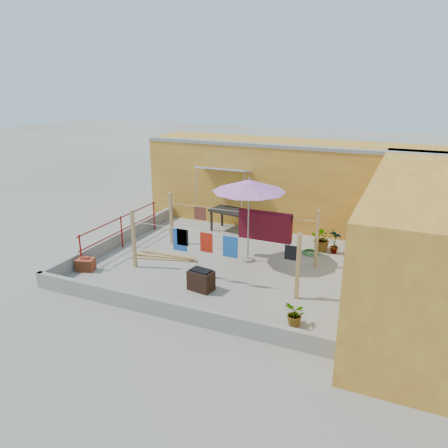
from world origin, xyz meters
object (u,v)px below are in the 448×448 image
(green_hose, at_px, (310,252))
(outdoor_table, at_px, (234,213))
(brick_stack, at_px, (86,265))
(plant_back_a, at_px, (323,238))
(water_jug_b, at_px, (362,252))
(patio_umbrella, at_px, (249,186))
(white_basin, at_px, (171,307))
(water_jug_a, at_px, (361,255))
(brazier, at_px, (201,280))

(green_hose, bearing_deg, outdoor_table, 162.56)
(brick_stack, bearing_deg, plant_back_a, 36.00)
(outdoor_table, xyz_separation_m, water_jug_b, (4.69, -0.57, -0.60))
(patio_umbrella, distance_m, plant_back_a, 3.30)
(white_basin, bearing_deg, water_jug_b, 54.16)
(white_basin, distance_m, plant_back_a, 6.03)
(white_basin, relative_size, water_jug_b, 1.52)
(brick_stack, xyz_separation_m, water_jug_a, (7.40, 4.22, -0.05))
(brazier, relative_size, green_hose, 1.34)
(outdoor_table, bearing_deg, water_jug_b, -6.98)
(brazier, height_order, green_hose, brazier)
(water_jug_a, bearing_deg, outdoor_table, 170.64)
(brick_stack, relative_size, plant_back_a, 0.68)
(outdoor_table, distance_m, water_jug_a, 4.79)
(outdoor_table, distance_m, plant_back_a, 3.46)
(water_jug_b, bearing_deg, water_jug_a, -90.00)
(plant_back_a, bearing_deg, brazier, -119.96)
(water_jug_a, xyz_separation_m, water_jug_b, (-0.00, 0.20, 0.01))
(brick_stack, height_order, plant_back_a, plant_back_a)
(outdoor_table, bearing_deg, green_hose, -17.44)
(brazier, height_order, water_jug_a, brazier)
(brick_stack, distance_m, water_jug_a, 8.52)
(brick_stack, xyz_separation_m, brazier, (3.71, 0.27, 0.10))
(outdoor_table, height_order, brazier, outdoor_table)
(white_basin, xyz_separation_m, plant_back_a, (2.61, 5.42, 0.39))
(outdoor_table, xyz_separation_m, green_hose, (3.10, -0.97, -0.71))
(brick_stack, xyz_separation_m, green_hose, (5.81, 4.02, -0.15))
(patio_umbrella, height_order, outdoor_table, patio_umbrella)
(green_hose, distance_m, plant_back_a, 0.65)
(plant_back_a, bearing_deg, patio_umbrella, -137.73)
(brick_stack, height_order, brazier, brazier)
(white_basin, xyz_separation_m, green_hose, (2.32, 5.00, -0.01))
(green_hose, bearing_deg, water_jug_a, 7.24)
(white_basin, distance_m, water_jug_a, 6.50)
(white_basin, bearing_deg, plant_back_a, 64.26)
(brick_stack, xyz_separation_m, water_jug_b, (7.40, 4.42, -0.04))
(brick_stack, height_order, water_jug_b, brick_stack)
(green_hose, bearing_deg, plant_back_a, 54.89)
(brazier, xyz_separation_m, green_hose, (2.11, 3.75, -0.25))
(water_jug_b, distance_m, green_hose, 1.64)
(brick_stack, xyz_separation_m, white_basin, (3.50, -0.98, -0.14))
(water_jug_a, bearing_deg, green_hose, -172.76)
(white_basin, bearing_deg, patio_umbrella, 79.86)
(brazier, bearing_deg, outdoor_table, 101.90)
(white_basin, distance_m, green_hose, 5.51)
(white_basin, bearing_deg, brick_stack, 164.29)
(patio_umbrella, relative_size, brazier, 3.72)
(brazier, relative_size, white_basin, 1.37)
(outdoor_table, relative_size, plant_back_a, 2.17)
(patio_umbrella, relative_size, plant_back_a, 3.06)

